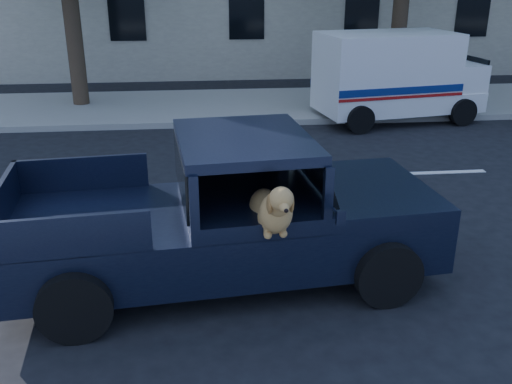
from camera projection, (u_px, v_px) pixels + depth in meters
ground at (259, 268)px, 7.55m from camera, size 120.00×120.00×0.00m
far_sidewalk at (225, 106)px, 16.04m from camera, size 60.00×4.00×0.15m
lane_stripes at (344, 176)px, 10.88m from camera, size 21.60×0.14×0.01m
pickup_truck at (219, 233)px, 7.12m from camera, size 5.37×2.83×1.86m
mail_truck at (395, 83)px, 14.49m from camera, size 4.31×2.65×2.22m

